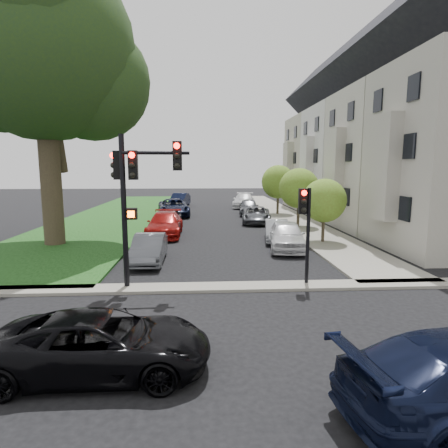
{
  "coord_description": "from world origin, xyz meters",
  "views": [
    {
      "loc": [
        -0.95,
        -11.48,
        4.5
      ],
      "look_at": [
        0.0,
        5.0,
        2.0
      ],
      "focal_mm": 30.0,
      "sensor_mm": 36.0,
      "label": 1
    }
  ],
  "objects": [
    {
      "name": "car_parked_7",
      "position": [
        -3.54,
        17.83,
        0.66
      ],
      "size": [
        1.89,
        4.0,
        1.32
      ],
      "primitive_type": "imported",
      "rotation": [
        0.0,
        0.0,
        -0.09
      ],
      "color": "black",
      "rests_on": "ground"
    },
    {
      "name": "sidewalk_cross",
      "position": [
        0.0,
        2.0,
        0.06
      ],
      "size": [
        60.0,
        1.0,
        0.12
      ],
      "primitive_type": "cube",
      "color": "gray",
      "rests_on": "ground"
    },
    {
      "name": "eucalyptus",
      "position": [
        -9.6,
        10.37,
        10.87
      ],
      "size": [
        11.23,
        10.19,
        15.91
      ],
      "color": "black",
      "rests_on": "ground"
    },
    {
      "name": "car_parked_6",
      "position": [
        -3.45,
        13.14,
        0.78
      ],
      "size": [
        2.18,
        5.37,
        1.56
      ],
      "primitive_type": "imported",
      "rotation": [
        0.0,
        0.0,
        0.0
      ],
      "color": "maroon",
      "rests_on": "ground"
    },
    {
      "name": "car_parked_5",
      "position": [
        -3.52,
        6.13,
        0.67
      ],
      "size": [
        1.44,
        4.07,
        1.34
      ],
      "primitive_type": "imported",
      "rotation": [
        0.0,
        0.0,
        0.01
      ],
      "color": "#3F4247",
      "rests_on": "ground"
    },
    {
      "name": "house_d",
      "position": [
        12.45,
        30.5,
        6.93
      ],
      "size": [
        7.7,
        7.55,
        15.97
      ],
      "color": "#B1AEA3",
      "rests_on": "ground"
    },
    {
      "name": "house_c",
      "position": [
        12.45,
        23.0,
        6.93
      ],
      "size": [
        7.7,
        7.55,
        15.97
      ],
      "color": "beige",
      "rests_on": "ground"
    },
    {
      "name": "car_parked_3",
      "position": [
        3.45,
        23.79,
        0.76
      ],
      "size": [
        2.17,
        4.6,
        1.52
      ],
      "primitive_type": "imported",
      "rotation": [
        0.0,
        0.0,
        -0.08
      ],
      "color": "#3F4247",
      "rests_on": "ground"
    },
    {
      "name": "small_tree_a",
      "position": [
        6.2,
        10.09,
        2.57
      ],
      "size": [
        2.57,
        2.57,
        3.86
      ],
      "color": "black",
      "rests_on": "ground"
    },
    {
      "name": "car_cross_near",
      "position": [
        -3.2,
        -3.59,
        0.67
      ],
      "size": [
        4.82,
        2.25,
        1.34
      ],
      "primitive_type": "imported",
      "rotation": [
        0.0,
        0.0,
        1.58
      ],
      "color": "black",
      "rests_on": "ground"
    },
    {
      "name": "house_b",
      "position": [
        12.45,
        15.5,
        6.93
      ],
      "size": [
        7.7,
        7.55,
        15.97
      ],
      "color": "gray",
      "rests_on": "ground"
    },
    {
      "name": "ground",
      "position": [
        0.0,
        0.0,
        0.0
      ],
      "size": [
        140.0,
        140.0,
        0.0
      ],
      "primitive_type": "plane",
      "color": "black",
      "rests_on": "ground"
    },
    {
      "name": "traffic_signal_main",
      "position": [
        -3.35,
        2.24,
        3.91
      ],
      "size": [
        2.77,
        0.71,
        5.67
      ],
      "color": "black",
      "rests_on": "ground"
    },
    {
      "name": "car_parked_8",
      "position": [
        -3.65,
        23.43,
        0.8
      ],
      "size": [
        3.49,
        6.11,
        1.6
      ],
      "primitive_type": "imported",
      "rotation": [
        0.0,
        0.0,
        0.15
      ],
      "color": "black",
      "rests_on": "ground"
    },
    {
      "name": "small_tree_c",
      "position": [
        6.2,
        23.67,
        3.15
      ],
      "size": [
        3.15,
        3.15,
        4.73
      ],
      "color": "black",
      "rests_on": "ground"
    },
    {
      "name": "car_parked_4",
      "position": [
        3.71,
        30.55,
        0.8
      ],
      "size": [
        3.15,
        5.81,
        1.6
      ],
      "primitive_type": "imported",
      "rotation": [
        0.0,
        0.0,
        -0.17
      ],
      "color": "silver",
      "rests_on": "ground"
    },
    {
      "name": "traffic_signal_secondary",
      "position": [
        2.89,
        2.19,
        2.62
      ],
      "size": [
        0.48,
        0.39,
        3.75
      ],
      "color": "black",
      "rests_on": "ground"
    },
    {
      "name": "car_parked_0",
      "position": [
        3.65,
        8.57,
        0.79
      ],
      "size": [
        2.46,
        4.85,
        1.58
      ],
      "primitive_type": "imported",
      "rotation": [
        0.0,
        0.0,
        -0.13
      ],
      "color": "silver",
      "rests_on": "ground"
    },
    {
      "name": "car_parked_9",
      "position": [
        -3.59,
        32.06,
        0.78
      ],
      "size": [
        2.38,
        4.91,
        1.55
      ],
      "primitive_type": "imported",
      "rotation": [
        0.0,
        0.0,
        -0.16
      ],
      "color": "black",
      "rests_on": "ground"
    },
    {
      "name": "car_parked_2",
      "position": [
        3.43,
        18.55,
        0.67
      ],
      "size": [
        2.85,
        5.06,
        1.33
      ],
      "primitive_type": "imported",
      "rotation": [
        0.0,
        0.0,
        -0.14
      ],
      "color": "#3F4247",
      "rests_on": "ground"
    },
    {
      "name": "sidewalk_right",
      "position": [
        6.75,
        24.0,
        0.06
      ],
      "size": [
        3.5,
        44.0,
        0.12
      ],
      "primitive_type": "cube",
      "color": "gray",
      "rests_on": "ground"
    },
    {
      "name": "grass_strip",
      "position": [
        -9.0,
        24.0,
        0.06
      ],
      "size": [
        8.0,
        44.0,
        0.12
      ],
      "primitive_type": "cube",
      "color": "black",
      "rests_on": "ground"
    },
    {
      "name": "small_tree_b",
      "position": [
        6.2,
        15.96,
        2.96
      ],
      "size": [
        2.97,
        2.97,
        4.46
      ],
      "color": "black",
      "rests_on": "ground"
    },
    {
      "name": "car_parked_1",
      "position": [
        3.6,
        11.01,
        0.65
      ],
      "size": [
        1.92,
        4.08,
        1.29
      ],
      "primitive_type": "imported",
      "rotation": [
        0.0,
        0.0,
        -0.14
      ],
      "color": "#999BA0",
      "rests_on": "ground"
    }
  ]
}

